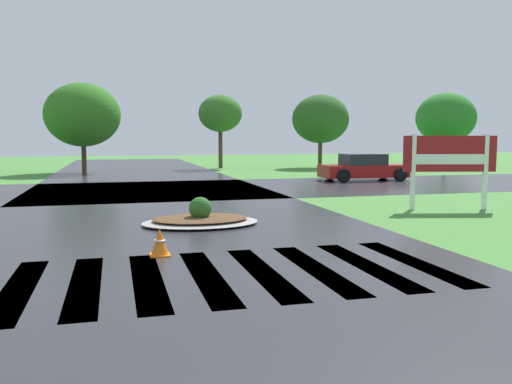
{
  "coord_description": "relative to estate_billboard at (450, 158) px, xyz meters",
  "views": [
    {
      "loc": [
        -1.34,
        -2.84,
        2.15
      ],
      "look_at": [
        1.82,
        9.0,
        0.88
      ],
      "focal_mm": 37.4,
      "sensor_mm": 36.0,
      "label": 1
    }
  ],
  "objects": [
    {
      "name": "car_dark_suv",
      "position": [
        2.41,
        10.37,
        -0.92
      ],
      "size": [
        4.39,
        2.08,
        1.31
      ],
      "rotation": [
        0.0,
        0.0,
        -0.02
      ],
      "color": "maroon",
      "rests_on": "ground"
    },
    {
      "name": "traffic_cone",
      "position": [
        -8.79,
        -4.06,
        -1.29
      ],
      "size": [
        0.36,
        0.36,
        0.51
      ],
      "color": "orange",
      "rests_on": "ground"
    },
    {
      "name": "asphalt_roadway",
      "position": [
        -8.21,
        -0.84,
        -1.53
      ],
      "size": [
        9.51,
        80.0,
        0.01
      ],
      "primitive_type": "cube",
      "color": "#2B2B30",
      "rests_on": "ground"
    },
    {
      "name": "asphalt_cross_road",
      "position": [
        -8.21,
        8.17,
        -1.53
      ],
      "size": [
        90.0,
        8.56,
        0.01
      ],
      "primitive_type": "cube",
      "color": "#2B2B30",
      "rests_on": "ground"
    },
    {
      "name": "crosswalk_stripes",
      "position": [
        -8.21,
        -5.68,
        -1.53
      ],
      "size": [
        7.65,
        3.41,
        0.01
      ],
      "color": "white",
      "rests_on": "ground"
    },
    {
      "name": "estate_billboard",
      "position": [
        0.0,
        0.0,
        0.0
      ],
      "size": [
        2.7,
        0.72,
        2.23
      ],
      "rotation": [
        0.0,
        0.0,
        2.91
      ],
      "color": "white",
      "rests_on": "ground"
    },
    {
      "name": "median_island",
      "position": [
        -7.54,
        -0.8,
        -1.4
      ],
      "size": [
        2.86,
        2.09,
        0.68
      ],
      "color": "#9E9B93",
      "rests_on": "ground"
    },
    {
      "name": "background_treeline",
      "position": [
        -2.34,
        20.49,
        1.91
      ],
      "size": [
        37.4,
        6.27,
        5.34
      ],
      "color": "#4C3823",
      "rests_on": "ground"
    }
  ]
}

